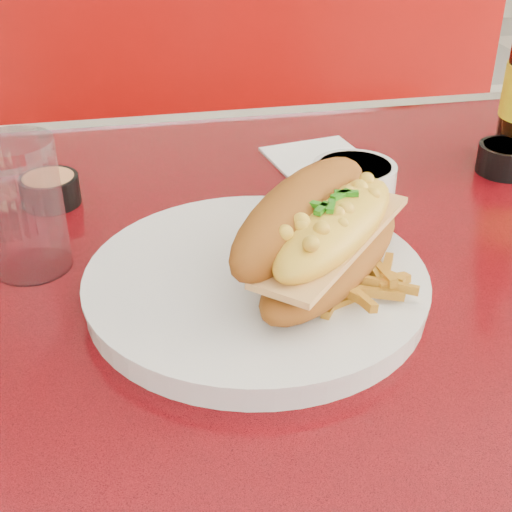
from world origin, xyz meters
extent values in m
cube|color=#B50B14|center=(0.00, 0.00, 0.75)|extent=(1.20, 0.80, 0.04)
cube|color=silver|center=(0.00, 0.40, 0.75)|extent=(1.22, 0.03, 0.04)
cube|color=#980D0A|center=(0.00, 0.78, 0.23)|extent=(1.20, 0.50, 0.45)
cube|color=#980D0A|center=(0.00, 1.00, 0.68)|extent=(1.20, 0.08, 0.45)
cylinder|color=silver|center=(-0.17, -0.05, 0.78)|extent=(0.32, 0.32, 0.02)
cylinder|color=silver|center=(-0.17, -0.05, 0.79)|extent=(0.33, 0.33, 0.00)
ellipsoid|color=#8F4F17|center=(-0.11, -0.07, 0.81)|extent=(0.20, 0.21, 0.04)
cube|color=#E6B167|center=(-0.11, -0.07, 0.83)|extent=(0.17, 0.18, 0.01)
ellipsoid|color=yellow|center=(-0.11, -0.07, 0.84)|extent=(0.17, 0.18, 0.04)
ellipsoid|color=#8F4F17|center=(-0.13, -0.05, 0.84)|extent=(0.20, 0.21, 0.08)
cube|color=#BAB9BE|center=(-0.10, -0.04, 0.79)|extent=(0.03, 0.11, 0.00)
cube|color=#BAB9BE|center=(-0.08, 0.02, 0.79)|extent=(0.02, 0.03, 0.00)
cylinder|color=silver|center=(-0.04, 0.09, 0.79)|extent=(0.10, 0.10, 0.05)
cylinder|color=black|center=(-0.04, 0.09, 0.82)|extent=(0.09, 0.09, 0.01)
cylinder|color=black|center=(-0.35, 0.17, 0.79)|extent=(0.08, 0.08, 0.03)
cylinder|color=#D3824C|center=(-0.35, 0.17, 0.80)|extent=(0.07, 0.07, 0.01)
cylinder|color=black|center=(0.17, 0.15, 0.79)|extent=(0.09, 0.09, 0.03)
cylinder|color=#D3824C|center=(0.17, 0.15, 0.80)|extent=(0.08, 0.08, 0.01)
cylinder|color=silver|center=(-0.36, 0.04, 0.83)|extent=(0.08, 0.08, 0.13)
cube|color=white|center=(-0.04, 0.22, 0.77)|extent=(0.13, 0.13, 0.00)
camera|label=1|loc=(-0.27, -0.56, 1.12)|focal=50.00mm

